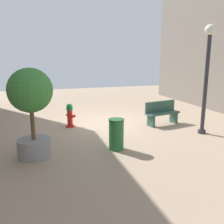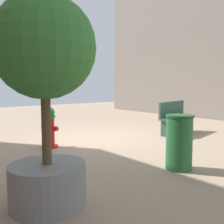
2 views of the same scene
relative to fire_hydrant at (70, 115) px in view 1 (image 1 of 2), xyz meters
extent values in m
plane|color=tan|center=(-1.55, -0.28, -0.47)|extent=(23.40, 23.40, 0.00)
cylinder|color=red|center=(0.01, 0.00, -0.44)|extent=(0.35, 0.35, 0.05)
cylinder|color=red|center=(0.01, 0.00, -0.10)|extent=(0.21, 0.21, 0.64)
cylinder|color=#198C33|center=(0.01, 0.00, 0.25)|extent=(0.26, 0.26, 0.06)
sphere|color=#198C33|center=(0.01, 0.00, 0.34)|extent=(0.24, 0.24, 0.24)
cylinder|color=red|center=(0.07, -0.13, -0.02)|extent=(0.14, 0.16, 0.09)
cylinder|color=red|center=(-0.06, 0.14, -0.02)|extent=(0.14, 0.16, 0.09)
cylinder|color=red|center=(-0.14, -0.07, -0.06)|extent=(0.18, 0.17, 0.12)
cube|color=#33594C|center=(-4.24, 0.70, -0.24)|extent=(0.17, 0.41, 0.45)
cube|color=#33594C|center=(-3.08, 0.93, -0.24)|extent=(0.17, 0.41, 0.45)
cube|color=#33594C|center=(-3.66, 0.82, 0.01)|extent=(1.54, 0.72, 0.06)
cube|color=#33594C|center=(-3.62, 0.63, 0.26)|extent=(1.47, 0.35, 0.44)
cylinder|color=gray|center=(1.37, 2.70, -0.21)|extent=(0.91, 0.91, 0.51)
cylinder|color=brown|center=(1.37, 2.70, 0.54)|extent=(0.11, 0.11, 1.00)
sphere|color=#3D8438|center=(1.37, 2.70, 1.39)|extent=(1.18, 1.18, 1.18)
cylinder|color=#2D2D33|center=(-4.45, 2.29, -0.41)|extent=(0.28, 0.28, 0.12)
cylinder|color=#2D2D33|center=(-4.45, 2.29, 1.33)|extent=(0.14, 0.14, 3.35)
sphere|color=white|center=(-4.45, 2.29, 3.13)|extent=(0.36, 0.36, 0.36)
cylinder|color=#266633|center=(-0.97, 2.85, -0.02)|extent=(0.44, 0.44, 0.89)
cylinder|color=#1E5128|center=(-0.97, 2.85, 0.45)|extent=(0.47, 0.47, 0.04)
camera|label=1|loc=(1.25, 9.43, 2.25)|focal=39.19mm
camera|label=2|loc=(2.71, 5.53, 0.97)|focal=42.49mm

